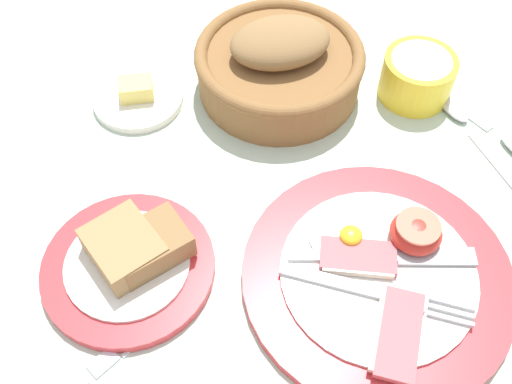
{
  "coord_description": "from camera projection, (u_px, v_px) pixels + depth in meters",
  "views": [
    {
      "loc": [
        -0.04,
        -0.28,
        0.53
      ],
      "look_at": [
        -0.05,
        0.09,
        0.02
      ],
      "focal_mm": 42.0,
      "sensor_mm": 36.0,
      "label": 1
    }
  ],
  "objects": [
    {
      "name": "breakfast_plate",
      "position": [
        379.0,
        275.0,
        0.58
      ],
      "size": [
        0.27,
        0.27,
        0.04
      ],
      "color": "red",
      "rests_on": "ground_plane"
    },
    {
      "name": "teaspoon_by_saucer",
      "position": [
        462.0,
        118.0,
        0.71
      ],
      "size": [
        0.1,
        0.18,
        0.01
      ],
      "rotation": [
        0.0,
        0.0,
        2.0
      ],
      "color": "silver",
      "rests_on": "ground_plane"
    },
    {
      "name": "bread_basket",
      "position": [
        279.0,
        64.0,
        0.72
      ],
      "size": [
        0.2,
        0.2,
        0.09
      ],
      "color": "brown",
      "rests_on": "ground_plane"
    },
    {
      "name": "teaspoon_near_cup",
      "position": [
        507.0,
        139.0,
        0.69
      ],
      "size": [
        0.14,
        0.16,
        0.01
      ],
      "rotation": [
        0.0,
        0.0,
        5.44
      ],
      "color": "silver",
      "rests_on": "ground_plane"
    },
    {
      "name": "ground_plane",
      "position": [
        306.0,
        277.0,
        0.59
      ],
      "size": [
        3.0,
        3.0,
        0.0
      ],
      "primitive_type": "plane",
      "color": "#B7CCB7"
    },
    {
      "name": "butter_dish",
      "position": [
        138.0,
        97.0,
        0.73
      ],
      "size": [
        0.11,
        0.11,
        0.03
      ],
      "color": "silver",
      "rests_on": "ground_plane"
    },
    {
      "name": "bread_plate",
      "position": [
        131.0,
        258.0,
        0.59
      ],
      "size": [
        0.17,
        0.17,
        0.05
      ],
      "color": "red",
      "rests_on": "ground_plane"
    },
    {
      "name": "sugar_cup",
      "position": [
        417.0,
        76.0,
        0.72
      ],
      "size": [
        0.09,
        0.09,
        0.06
      ],
      "color": "yellow",
      "rests_on": "ground_plane"
    }
  ]
}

